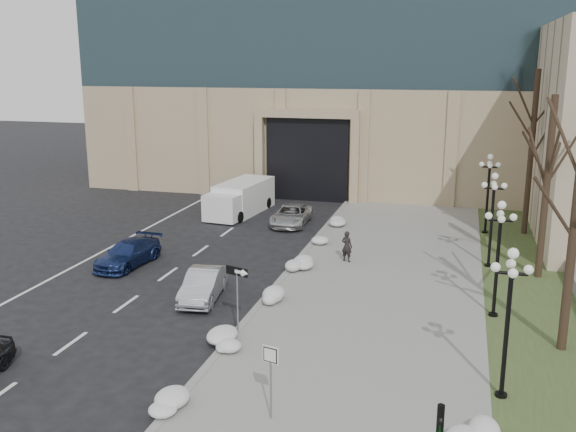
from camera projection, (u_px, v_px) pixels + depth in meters
name	position (u px, v px, depth m)	size (l,w,h in m)	color
sidewalk	(377.00, 292.00, 28.06)	(9.00, 40.00, 0.12)	gray
curb	(278.00, 283.00, 29.21)	(0.30, 40.00, 0.14)	gray
grass_strip	(535.00, 307.00, 26.40)	(4.00, 40.00, 0.10)	#384824
car_b	(203.00, 285.00, 27.30)	(1.35, 3.88, 1.28)	#B3B6BB
car_c	(128.00, 254.00, 31.79)	(1.73, 4.27, 1.24)	navy
car_d	(291.00, 215.00, 39.73)	(2.02, 4.39, 1.22)	silver
car_e	(233.00, 198.00, 44.38)	(1.61, 3.99, 1.36)	#292A2E
pedestrian	(347.00, 246.00, 32.01)	(0.58, 0.38, 1.57)	black
box_truck	(240.00, 199.00, 42.54)	(2.94, 6.73, 2.07)	silver
one_way_sign	(240.00, 280.00, 23.19)	(0.98, 0.46, 2.68)	slate
keep_sign	(271.00, 367.00, 17.73)	(0.49, 0.17, 2.31)	slate
snow_clump_b	(178.00, 408.00, 18.30)	(1.10, 1.60, 0.36)	silver
snow_clump_c	(229.00, 341.00, 22.61)	(1.10, 1.60, 0.36)	silver
snow_clump_d	(272.00, 297.00, 26.81)	(1.10, 1.60, 0.36)	silver
snow_clump_e	(302.00, 265.00, 30.98)	(1.10, 1.60, 0.36)	silver
snow_clump_f	(323.00, 241.00, 35.09)	(1.10, 1.60, 0.36)	silver
snow_clump_g	(335.00, 222.00, 39.38)	(1.10, 1.60, 0.36)	silver
lamppost_a	(509.00, 304.00, 18.62)	(1.18, 1.18, 4.76)	black
lamppost_b	(499.00, 244.00, 24.71)	(1.18, 1.18, 4.76)	black
lamppost_c	(493.00, 207.00, 30.80)	(1.18, 1.18, 4.76)	black
lamppost_d	(489.00, 183.00, 36.89)	(1.18, 1.18, 4.76)	black
tree_mid	(549.00, 162.00, 28.73)	(3.20, 3.20, 8.50)	black
tree_far	(533.00, 130.00, 36.07)	(3.20, 3.20, 9.50)	black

